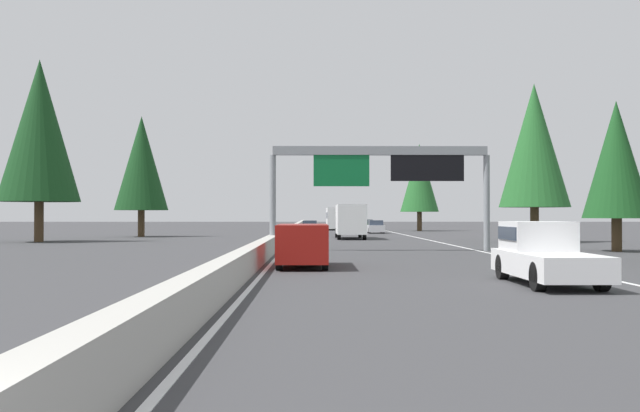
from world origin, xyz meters
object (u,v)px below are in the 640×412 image
object	(u,v)px
conifer_left_mid	(141,163)
sign_gantry_overhead	(383,168)
conifer_right_mid	(534,146)
conifer_left_near	(39,131)
pickup_distant_a	(544,253)
sedan_far_right	(366,225)
minivan_mid_center	(303,243)
conifer_right_far	(419,178)
bus_far_left	(336,217)
conifer_right_near	(616,160)
box_truck_near_right	(350,220)
sedan_mid_right	(375,227)
sedan_mid_left	(310,228)

from	to	relation	value
conifer_left_mid	sign_gantry_overhead	bearing A→B (deg)	-143.54
conifer_right_mid	conifer_left_near	distance (m)	37.88
pickup_distant_a	sedan_far_right	world-z (taller)	pickup_distant_a
conifer_left_near	minivan_mid_center	bearing A→B (deg)	-142.84
sedan_far_right	conifer_right_far	bearing A→B (deg)	-109.88
sign_gantry_overhead	conifer_left_mid	bearing A→B (deg)	36.46
bus_far_left	sedan_far_right	world-z (taller)	bus_far_left
bus_far_left	conifer_right_far	size ratio (longest dim) A/B	1.02
sedan_far_right	conifer_right_far	distance (m)	9.46
minivan_mid_center	conifer_right_near	distance (m)	21.85
box_truck_near_right	sedan_mid_right	distance (m)	19.80
conifer_right_mid	sedan_mid_left	bearing A→B (deg)	34.89
conifer_right_near	conifer_right_far	distance (m)	53.37
box_truck_near_right	conifer_right_mid	world-z (taller)	conifer_right_mid
box_truck_near_right	bus_far_left	xyz separation A→B (m)	(39.32, 0.06, 0.11)
conifer_right_near	conifer_left_mid	size ratio (longest dim) A/B	0.74
sedan_far_right	pickup_distant_a	bearing A→B (deg)	179.92
conifer_right_near	conifer_left_mid	world-z (taller)	conifer_left_mid
box_truck_near_right	conifer_right_mid	size ratio (longest dim) A/B	0.70
conifer_left_mid	conifer_left_near	bearing A→B (deg)	160.67
conifer_right_far	conifer_left_near	size ratio (longest dim) A/B	0.81
sedan_far_right	conifer_left_mid	xyz separation A→B (m)	(-27.34, 23.41, 6.30)
conifer_left_near	bus_far_left	bearing A→B (deg)	-27.47
sedan_mid_left	conifer_left_near	bearing A→B (deg)	138.97
conifer_right_mid	sign_gantry_overhead	bearing A→B (deg)	136.16
minivan_mid_center	bus_far_left	world-z (taller)	bus_far_left
sign_gantry_overhead	bus_far_left	world-z (taller)	sign_gantry_overhead
box_truck_near_right	conifer_left_mid	size ratio (longest dim) A/B	0.74
minivan_mid_center	conifer_right_near	xyz separation A→B (m)	(12.25, -17.59, 4.24)
bus_far_left	conifer_left_near	world-z (taller)	conifer_left_near
conifer_left_near	sedan_mid_right	bearing A→B (deg)	-46.59
conifer_right_far	conifer_left_near	world-z (taller)	conifer_left_near
sedan_mid_right	conifer_right_mid	xyz separation A→B (m)	(-27.51, -9.74, 6.66)
sedan_mid_left	conifer_left_near	distance (m)	32.43
pickup_distant_a	box_truck_near_right	world-z (taller)	box_truck_near_right
sedan_mid_right	conifer_right_far	bearing A→B (deg)	-29.91
minivan_mid_center	conifer_left_near	xyz separation A→B (m)	(27.23, 20.64, 7.59)
sedan_mid_left	sedan_mid_right	bearing A→B (deg)	-69.01
conifer_left_near	pickup_distant_a	bearing A→B (deg)	-140.68
pickup_distant_a	sedan_mid_right	distance (m)	60.77
box_truck_near_right	sedan_far_right	xyz separation A→B (m)	(33.50, -3.85, -0.93)
sign_gantry_overhead	box_truck_near_right	xyz separation A→B (m)	(21.43, 0.81, -3.17)
sedan_far_right	conifer_left_near	size ratio (longest dim) A/B	0.31
sign_gantry_overhead	box_truck_near_right	world-z (taller)	sign_gantry_overhead
sign_gantry_overhead	sedan_mid_left	bearing A→B (deg)	6.62
sedan_mid_right	conifer_right_far	xyz separation A→B (m)	(11.67, -6.71, 6.19)
sedan_mid_right	conifer_right_mid	distance (m)	29.94
sedan_far_right	conifer_left_mid	world-z (taller)	conifer_left_mid
box_truck_near_right	sedan_far_right	size ratio (longest dim) A/B	1.93
minivan_mid_center	sign_gantry_overhead	bearing A→B (deg)	-18.80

